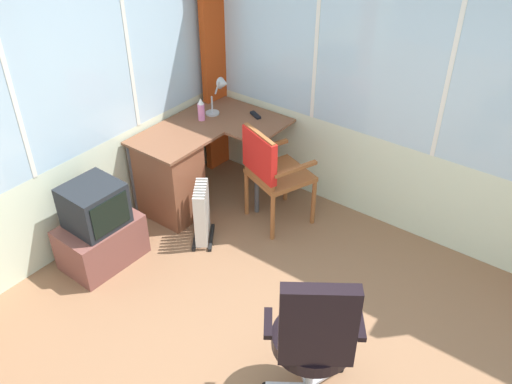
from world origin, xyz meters
name	(u,v)px	position (x,y,z in m)	size (l,w,h in m)	color
north_window_panel	(18,123)	(0.00, 2.33, 1.28)	(4.26, 0.07, 2.56)	silver
east_window_panel	(444,104)	(2.16, 0.00, 1.28)	(0.07, 4.60, 2.56)	silver
curtain_corner	(215,53)	(2.03, 2.20, 1.23)	(0.33, 0.07, 2.46)	#B63F14
desk	(174,173)	(1.12, 1.97, 0.41)	(1.29, 0.98, 0.76)	brown
desk_lamp	(221,90)	(1.80, 1.95, 0.99)	(0.22, 0.19, 0.35)	#B2B7BC
tv_remote	(255,115)	(1.93, 1.65, 0.77)	(0.04, 0.15, 0.02)	black
spray_bottle	(201,110)	(1.57, 2.00, 0.87)	(0.06, 0.06, 0.22)	pink
wooden_armchair	(269,166)	(1.48, 1.17, 0.61)	(0.63, 0.62, 0.96)	#9B572C
office_chair	(315,336)	(0.11, -0.15, 0.63)	(0.60, 0.61, 1.11)	#B7B7BF
tv_on_stand	(99,229)	(0.23, 1.96, 0.33)	(0.65, 0.45, 0.75)	brown
space_heater	(202,212)	(0.96, 1.50, 0.27)	(0.39, 0.35, 0.54)	silver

